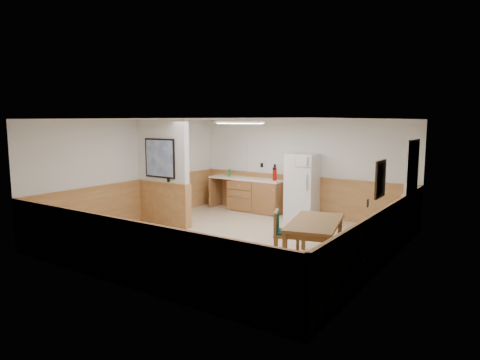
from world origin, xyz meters
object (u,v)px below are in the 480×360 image
Objects in this scene: dining_bench at (360,253)px; soap_bottle at (229,173)px; dining_table at (315,227)px; fire_extinguisher at (275,173)px; refrigerator at (302,186)px; dining_chair at (282,230)px.

dining_bench is 8.45× the size of soap_bottle.
dining_table is 4.03m from fire_extinguisher.
refrigerator reaches higher than dining_table.
fire_extinguisher is at bearing 128.21° from dining_bench.
refrigerator reaches higher than soap_bottle.
fire_extinguisher is (-3.36, 3.16, 0.74)m from dining_bench.
refrigerator is at bearing -1.77° from soap_bottle.
dining_bench is 2.09× the size of dining_chair.
dining_chair reaches higher than dining_table.
refrigerator reaches higher than dining_chair.
soap_bottle is at bearing 138.17° from dining_bench.
refrigerator is 3.49m from dining_table.
dining_bench is at bearing -18.16° from dining_table.
dining_table is 8.37× the size of soap_bottle.
dining_chair is 1.95× the size of fire_extinguisher.
refrigerator reaches higher than dining_bench.
soap_bottle reaches higher than dining_table.
fire_extinguisher is at bearing -0.52° from soap_bottle.
soap_bottle is at bearing 174.76° from refrigerator.
dining_table is 5.09m from soap_bottle.
fire_extinguisher is (-1.90, 3.09, 0.60)m from dining_chair.
dining_table is at bearing -24.55° from dining_chair.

